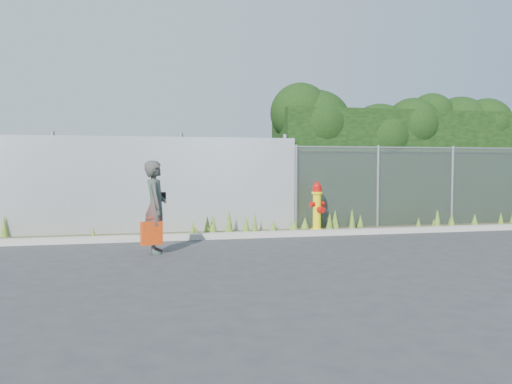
% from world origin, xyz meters
% --- Properties ---
extents(ground, '(80.00, 80.00, 0.00)m').
position_xyz_m(ground, '(0.00, 0.00, 0.00)').
color(ground, '#313234').
rests_on(ground, ground).
extents(curb, '(16.00, 0.22, 0.12)m').
position_xyz_m(curb, '(0.00, 1.80, 0.06)').
color(curb, '#A5A295').
rests_on(curb, ground).
extents(weed_strip, '(16.00, 1.26, 0.54)m').
position_xyz_m(weed_strip, '(0.05, 2.41, 0.13)').
color(weed_strip, '#443E27').
rests_on(weed_strip, ground).
extents(corrugated_fence, '(8.50, 0.21, 2.30)m').
position_xyz_m(corrugated_fence, '(-3.25, 3.01, 1.10)').
color(corrugated_fence, silver).
rests_on(corrugated_fence, ground).
extents(chainlink_fence, '(6.50, 0.07, 2.05)m').
position_xyz_m(chainlink_fence, '(4.25, 3.00, 1.03)').
color(chainlink_fence, gray).
rests_on(chainlink_fence, ground).
extents(hedge, '(7.52, 1.96, 3.71)m').
position_xyz_m(hedge, '(4.29, 4.01, 2.03)').
color(hedge, black).
rests_on(hedge, ground).
extents(fire_hydrant, '(0.40, 0.35, 1.18)m').
position_xyz_m(fire_hydrant, '(1.40, 2.46, 0.57)').
color(fire_hydrant, yellow).
rests_on(fire_hydrant, ground).
extents(woman, '(0.39, 0.60, 1.63)m').
position_xyz_m(woman, '(-2.35, 0.33, 0.81)').
color(woman, '#0F6151').
rests_on(woman, ground).
extents(red_tote_bag, '(0.36, 0.13, 0.47)m').
position_xyz_m(red_tote_bag, '(-2.42, 0.12, 0.38)').
color(red_tote_bag, '#AE2809').
extents(black_shoulder_bag, '(0.22, 0.09, 0.17)m').
position_xyz_m(black_shoulder_bag, '(-2.27, 0.57, 0.98)').
color(black_shoulder_bag, black).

